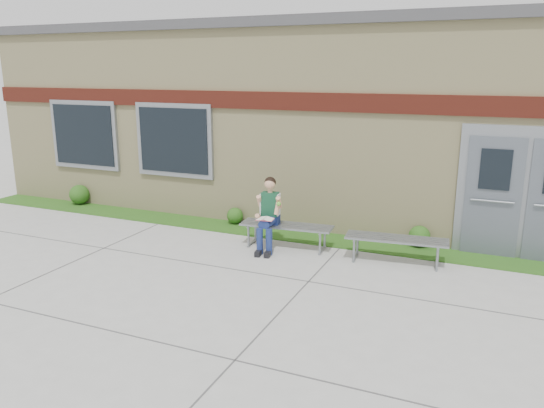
% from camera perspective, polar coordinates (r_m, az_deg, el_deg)
% --- Properties ---
extents(ground, '(80.00, 80.00, 0.00)m').
position_cam_1_polar(ground, '(8.28, -3.84, -8.51)').
color(ground, '#9E9E99').
rests_on(ground, ground).
extents(grass_strip, '(16.00, 0.80, 0.02)m').
position_cam_1_polar(grass_strip, '(10.51, 2.63, -3.41)').
color(grass_strip, '#2E5215').
rests_on(grass_strip, ground).
extents(school_building, '(16.20, 6.22, 4.20)m').
position_cam_1_polar(school_building, '(13.28, 7.99, 9.41)').
color(school_building, beige).
rests_on(school_building, ground).
extents(bench_left, '(1.73, 0.61, 0.44)m').
position_cam_1_polar(bench_left, '(9.75, 1.58, -2.80)').
color(bench_left, gray).
rests_on(bench_left, ground).
extents(bench_right, '(1.74, 0.64, 0.44)m').
position_cam_1_polar(bench_right, '(9.23, 13.21, -4.16)').
color(bench_right, gray).
rests_on(bench_right, ground).
extents(girl, '(0.51, 0.82, 1.32)m').
position_cam_1_polar(girl, '(9.58, -0.39, -0.94)').
color(girl, navy).
rests_on(girl, ground).
extents(shrub_west, '(0.47, 0.47, 0.47)m').
position_cam_1_polar(shrub_west, '(13.67, -20.01, 0.97)').
color(shrub_west, '#2E5215').
rests_on(shrub_west, grass_strip).
extents(shrub_mid, '(0.34, 0.34, 0.34)m').
position_cam_1_polar(shrub_mid, '(11.26, -4.00, -1.25)').
color(shrub_mid, '#2E5215').
rests_on(shrub_mid, grass_strip).
extents(shrub_east, '(0.40, 0.40, 0.40)m').
position_cam_1_polar(shrub_east, '(10.15, 15.57, -3.36)').
color(shrub_east, '#2E5215').
rests_on(shrub_east, grass_strip).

